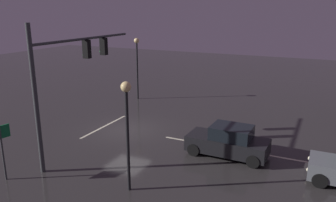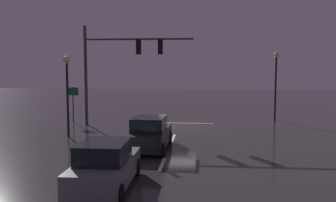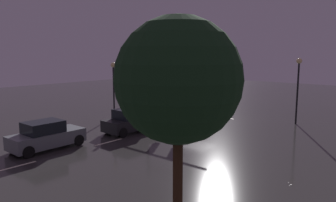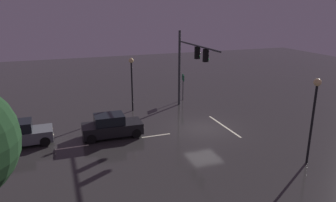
{
  "view_description": "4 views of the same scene",
  "coord_description": "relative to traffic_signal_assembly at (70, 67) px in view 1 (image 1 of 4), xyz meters",
  "views": [
    {
      "loc": [
        17.57,
        11.46,
        7.7
      ],
      "look_at": [
        -0.75,
        2.67,
        2.11
      ],
      "focal_mm": 36.1,
      "sensor_mm": 36.0,
      "label": 1
    },
    {
      "loc": [
        -1.79,
        26.11,
        4.38
      ],
      "look_at": [
        0.3,
        4.11,
        2.22
      ],
      "focal_mm": 40.56,
      "sensor_mm": 36.0,
      "label": 2
    },
    {
      "loc": [
        -15.88,
        22.75,
        5.63
      ],
      "look_at": [
        0.63,
        3.39,
        1.87
      ],
      "focal_mm": 34.33,
      "sensor_mm": 36.0,
      "label": 3
    },
    {
      "loc": [
        -20.91,
        10.64,
        9.22
      ],
      "look_at": [
        0.44,
        2.89,
        2.45
      ],
      "focal_mm": 34.09,
      "sensor_mm": 36.0,
      "label": 4
    }
  ],
  "objects": [
    {
      "name": "ground_plane",
      "position": [
        -4.27,
        0.54,
        -4.77
      ],
      "size": [
        80.0,
        80.0,
        0.0
      ],
      "primitive_type": "plane",
      "color": "#2D2B2B"
    },
    {
      "name": "traffic_signal_assembly",
      "position": [
        0.0,
        0.0,
        0.0
      ],
      "size": [
        7.84,
        0.47,
        7.1
      ],
      "color": "#383A3D",
      "rests_on": "ground_plane"
    },
    {
      "name": "lane_dash_far",
      "position": [
        -4.27,
        4.54,
        -4.77
      ],
      "size": [
        0.16,
        2.2,
        0.01
      ],
      "primitive_type": "cube",
      "rotation": [
        0.0,
        0.0,
        1.57
      ],
      "color": "beige",
      "rests_on": "ground_plane"
    },
    {
      "name": "lane_dash_mid",
      "position": [
        -4.27,
        10.54,
        -4.77
      ],
      "size": [
        0.16,
        2.2,
        0.01
      ],
      "primitive_type": "cube",
      "rotation": [
        0.0,
        0.0,
        1.57
      ],
      "color": "beige",
      "rests_on": "ground_plane"
    },
    {
      "name": "stop_bar",
      "position": [
        -4.27,
        -1.19,
        -4.77
      ],
      "size": [
        5.0,
        0.16,
        0.01
      ],
      "primitive_type": "cube",
      "color": "beige",
      "rests_on": "ground_plane"
    },
    {
      "name": "car_approaching",
      "position": [
        -3.29,
        7.62,
        -3.98
      ],
      "size": [
        1.99,
        4.4,
        1.7
      ],
      "color": "black",
      "rests_on": "ground_plane"
    },
    {
      "name": "street_lamp_left_kerb",
      "position": [
        -11.49,
        -2.84,
        -1.1
      ],
      "size": [
        0.44,
        0.44,
        5.29
      ],
      "color": "black",
      "rests_on": "ground_plane"
    },
    {
      "name": "street_lamp_right_kerb",
      "position": [
        2.07,
        4.73,
        -1.35
      ],
      "size": [
        0.44,
        0.44,
        4.86
      ],
      "color": "black",
      "rests_on": "ground_plane"
    },
    {
      "name": "route_sign",
      "position": [
        3.76,
        -0.95,
        -2.84
      ],
      "size": [
        0.89,
        0.24,
        2.68
      ],
      "color": "#383A3D",
      "rests_on": "ground_plane"
    }
  ]
}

